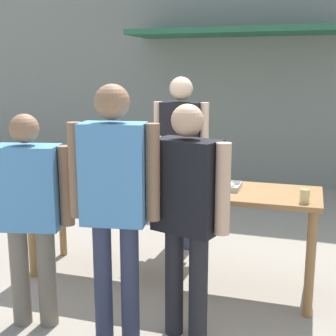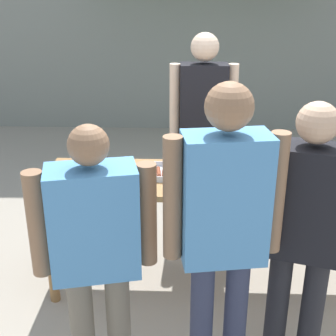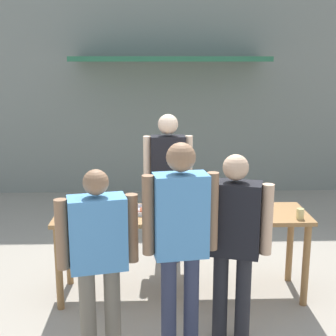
# 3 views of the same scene
# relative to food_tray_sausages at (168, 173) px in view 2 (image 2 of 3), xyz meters

# --- Properties ---
(ground_plane) EXTENTS (24.00, 24.00, 0.00)m
(ground_plane) POSITION_rel_food_tray_sausages_xyz_m (0.38, -0.03, -0.89)
(ground_plane) COLOR #A39989
(serving_table) EXTENTS (2.52, 0.67, 0.88)m
(serving_table) POSITION_rel_food_tray_sausages_xyz_m (0.38, -0.03, -0.12)
(serving_table) COLOR olive
(serving_table) RESTS_ON ground
(food_tray_sausages) EXTENTS (0.41, 0.29, 0.04)m
(food_tray_sausages) POSITION_rel_food_tray_sausages_xyz_m (0.00, 0.00, 0.00)
(food_tray_sausages) COLOR silver
(food_tray_sausages) RESTS_ON serving_table
(food_tray_buns) EXTENTS (0.37, 0.25, 0.06)m
(food_tray_buns) POSITION_rel_food_tray_sausages_xyz_m (0.80, 0.00, 0.01)
(food_tray_buns) COLOR silver
(food_tray_buns) RESTS_ON serving_table
(condiment_jar_mustard) EXTENTS (0.06, 0.06, 0.07)m
(condiment_jar_mustard) POSITION_rel_food_tray_sausages_xyz_m (-0.75, -0.25, 0.02)
(condiment_jar_mustard) COLOR #B22319
(condiment_jar_mustard) RESTS_ON serving_table
(condiment_jar_ketchup) EXTENTS (0.06, 0.06, 0.07)m
(condiment_jar_ketchup) POSITION_rel_food_tray_sausages_xyz_m (-0.66, -0.25, 0.02)
(condiment_jar_ketchup) COLOR gold
(condiment_jar_ketchup) RESTS_ON serving_table
(person_server_behind_table) EXTENTS (0.57, 0.23, 1.78)m
(person_server_behind_table) POSITION_rel_food_tray_sausages_xyz_m (0.27, 0.78, 0.18)
(person_server_behind_table) COLOR #333851
(person_server_behind_table) RESTS_ON ground
(person_customer_holding_hotdog) EXTENTS (0.64, 0.34, 1.56)m
(person_customer_holding_hotdog) POSITION_rel_food_tray_sausages_xyz_m (-0.34, -1.00, 0.02)
(person_customer_holding_hotdog) COLOR #756B5B
(person_customer_holding_hotdog) RESTS_ON ground
(person_customer_with_cup) EXTENTS (0.60, 0.35, 1.63)m
(person_customer_with_cup) POSITION_rel_food_tray_sausages_xyz_m (0.76, -0.84, 0.07)
(person_customer_with_cup) COLOR #232328
(person_customer_with_cup) RESTS_ON ground
(person_customer_waiting_in_line) EXTENTS (0.60, 0.29, 1.76)m
(person_customer_waiting_in_line) POSITION_rel_food_tray_sausages_xyz_m (0.31, -1.00, 0.16)
(person_customer_waiting_in_line) COLOR #333851
(person_customer_waiting_in_line) RESTS_ON ground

